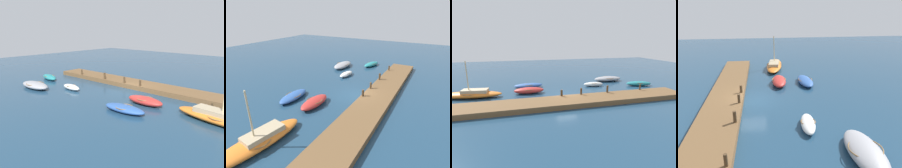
# 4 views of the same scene
# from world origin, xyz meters

# --- Properties ---
(ground_plane) EXTENTS (84.00, 84.00, 0.00)m
(ground_plane) POSITION_xyz_m (0.00, 0.00, 0.00)
(ground_plane) COLOR navy
(dock_platform) EXTENTS (27.66, 3.22, 0.55)m
(dock_platform) POSITION_xyz_m (0.00, -2.39, 0.28)
(dock_platform) COLOR brown
(dock_platform) RESTS_ON ground_plane
(rowboat_blue) EXTENTS (4.16, 1.73, 0.63)m
(rowboat_blue) POSITION_xyz_m (-4.14, 5.81, 0.32)
(rowboat_blue) COLOR #2D569E
(rowboat_blue) RESTS_ON ground_plane
(dinghy_white) EXTENTS (3.02, 1.29, 0.62)m
(dinghy_white) POSITION_xyz_m (5.45, 4.16, 0.32)
(dinghy_white) COLOR white
(dinghy_white) RESTS_ON ground_plane
(rowboat_red) EXTENTS (3.89, 1.61, 0.78)m
(rowboat_red) POSITION_xyz_m (-4.25, 2.85, 0.40)
(rowboat_red) COLOR #B72D28
(rowboat_red) RESTS_ON ground_plane
(sailboat_orange) EXTENTS (7.51, 2.87, 4.47)m
(sailboat_orange) POSITION_xyz_m (-11.16, 2.76, 0.44)
(sailboat_orange) COLOR orange
(sailboat_orange) RESTS_ON ground_plane
(rowboat_teal) EXTENTS (3.94, 2.11, 0.66)m
(rowboat_teal) POSITION_xyz_m (12.31, 2.72, 0.34)
(rowboat_teal) COLOR teal
(rowboat_teal) RESTS_ON ground_plane
(motorboat_grey) EXTENTS (4.69, 2.03, 0.79)m
(motorboat_grey) POSITION_xyz_m (9.21, 6.76, 0.40)
(motorboat_grey) COLOR #939399
(motorboat_grey) RESTS_ON ground_plane
(mooring_post_west) EXTENTS (0.25, 0.25, 0.72)m
(mooring_post_west) POSITION_xyz_m (-0.80, -1.03, 0.91)
(mooring_post_west) COLOR #47331E
(mooring_post_west) RESTS_ON dock_platform
(mooring_post_mid_west) EXTENTS (0.23, 0.23, 0.76)m
(mooring_post_mid_west) POSITION_xyz_m (1.59, -1.03, 0.93)
(mooring_post_mid_west) COLOR #47331E
(mooring_post_mid_west) RESTS_ON dock_platform
(mooring_post_mid_east) EXTENTS (0.25, 0.25, 0.85)m
(mooring_post_mid_east) POSITION_xyz_m (4.99, -1.03, 0.98)
(mooring_post_mid_east) COLOR #47331E
(mooring_post_mid_east) RESTS_ON dock_platform
(mooring_post_east) EXTENTS (0.21, 0.21, 0.72)m
(mooring_post_east) POSITION_xyz_m (9.65, -1.03, 0.91)
(mooring_post_east) COLOR #47331E
(mooring_post_east) RESTS_ON dock_platform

